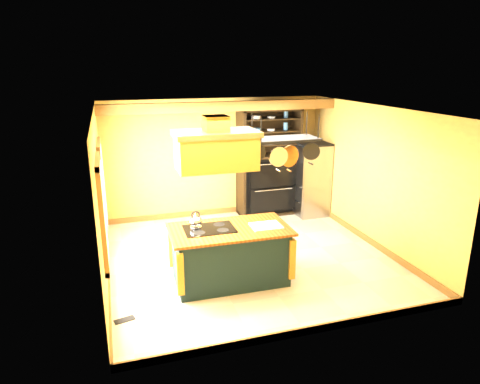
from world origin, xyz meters
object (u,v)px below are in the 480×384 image
range_hood (216,148)px  refrigerator (309,180)px  pot_rack (285,145)px  hutch (268,174)px  kitchen_island (230,254)px

range_hood → refrigerator: size_ratio=0.75×
pot_rack → hutch: (0.87, 2.99, -1.27)m
hutch → pot_rack: bearing=-106.3°
hutch → refrigerator: bearing=-19.8°
kitchen_island → pot_rack: pot_rack is taller
pot_rack → kitchen_island: bearing=-179.9°
kitchen_island → refrigerator: bearing=45.5°
refrigerator → hutch: bearing=160.2°
kitchen_island → pot_rack: 1.96m
kitchen_island → hutch: bearing=60.2°
pot_rack → refrigerator: bearing=56.0°
kitchen_island → range_hood: size_ratio=1.54×
pot_rack → hutch: bearing=73.7°
refrigerator → hutch: size_ratio=0.67×
range_hood → pot_rack: same height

